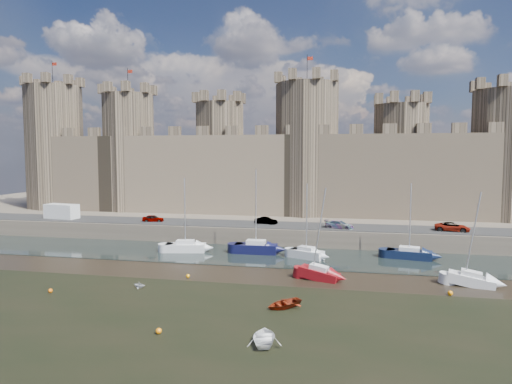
# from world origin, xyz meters

# --- Properties ---
(ground) EXTENTS (160.00, 160.00, 0.00)m
(ground) POSITION_xyz_m (0.00, 0.00, 0.00)
(ground) COLOR black
(ground) RESTS_ON ground
(seaweed_patch) EXTENTS (70.00, 34.00, 0.01)m
(seaweed_patch) POSITION_xyz_m (0.00, -6.00, 0.01)
(seaweed_patch) COLOR black
(seaweed_patch) RESTS_ON ground
(water_channel) EXTENTS (160.00, 12.00, 0.08)m
(water_channel) POSITION_xyz_m (0.00, 24.00, 0.04)
(water_channel) COLOR black
(water_channel) RESTS_ON ground
(quay) EXTENTS (160.00, 60.00, 2.50)m
(quay) POSITION_xyz_m (0.00, 60.00, 1.25)
(quay) COLOR #4C443A
(quay) RESTS_ON ground
(road) EXTENTS (160.00, 7.00, 0.10)m
(road) POSITION_xyz_m (0.00, 34.00, 2.55)
(road) COLOR black
(road) RESTS_ON quay
(castle) EXTENTS (108.50, 11.00, 29.00)m
(castle) POSITION_xyz_m (-0.64, 48.00, 11.67)
(castle) COLOR #42382B
(castle) RESTS_ON quay
(car_0) EXTENTS (3.50, 1.88, 1.13)m
(car_0) POSITION_xyz_m (-20.68, 33.35, 3.07)
(car_0) COLOR gray
(car_0) RESTS_ON quay
(car_1) EXTENTS (3.56, 1.75, 1.12)m
(car_1) POSITION_xyz_m (-2.78, 34.51, 3.06)
(car_1) COLOR gray
(car_1) RESTS_ON quay
(car_2) EXTENTS (4.43, 2.74, 1.20)m
(car_2) POSITION_xyz_m (8.24, 32.65, 3.10)
(car_2) COLOR gray
(car_2) RESTS_ON quay
(car_3) EXTENTS (4.87, 2.81, 1.28)m
(car_3) POSITION_xyz_m (23.59, 33.30, 3.14)
(car_3) COLOR gray
(car_3) RESTS_ON quay
(van) EXTENTS (5.87, 3.04, 2.44)m
(van) POSITION_xyz_m (-36.92, 33.50, 3.72)
(van) COLOR silver
(van) RESTS_ON quay
(sailboat_0) EXTENTS (5.59, 2.96, 9.93)m
(sailboat_0) POSITION_xyz_m (-11.90, 24.11, 0.78)
(sailboat_0) COLOR silver
(sailboat_0) RESTS_ON ground
(sailboat_1) EXTENTS (5.58, 2.24, 11.13)m
(sailboat_1) POSITION_xyz_m (-2.41, 25.13, 0.86)
(sailboat_1) COLOR black
(sailboat_1) RESTS_ON ground
(sailboat_2) EXTENTS (4.69, 3.23, 9.43)m
(sailboat_2) POSITION_xyz_m (4.40, 23.54, 0.77)
(sailboat_2) COLOR silver
(sailboat_2) RESTS_ON ground
(sailboat_3) EXTENTS (5.71, 3.03, 9.51)m
(sailboat_3) POSITION_xyz_m (17.09, 25.96, 0.75)
(sailboat_3) COLOR black
(sailboat_3) RESTS_ON ground
(sailboat_4) EXTENTS (4.45, 2.74, 9.73)m
(sailboat_4) POSITION_xyz_m (6.60, 14.21, 0.72)
(sailboat_4) COLOR maroon
(sailboat_4) RESTS_ON ground
(sailboat_5) EXTENTS (4.68, 2.69, 9.50)m
(sailboat_5) POSITION_xyz_m (21.70, 15.00, 0.70)
(sailboat_5) COLOR silver
(sailboat_5) RESTS_ON ground
(dinghy_2) EXTENTS (2.90, 3.68, 0.69)m
(dinghy_2) POSITION_xyz_m (3.94, -2.73, 0.35)
(dinghy_2) COLOR white
(dinghy_2) RESTS_ON ground
(dinghy_3) EXTENTS (1.24, 1.08, 0.64)m
(dinghy_3) POSITION_xyz_m (-10.54, 7.62, 0.32)
(dinghy_3) COLOR silver
(dinghy_3) RESTS_ON ground
(dinghy_4) EXTENTS (3.86, 3.72, 0.65)m
(dinghy_4) POSITION_xyz_m (4.23, 4.69, 0.33)
(dinghy_4) COLOR maroon
(dinghy_4) RESTS_ON ground
(buoy_0) EXTENTS (0.41, 0.41, 0.41)m
(buoy_0) POSITION_xyz_m (-18.13, 4.45, 0.20)
(buoy_0) COLOR orange
(buoy_0) RESTS_ON ground
(buoy_1) EXTENTS (0.43, 0.43, 0.43)m
(buoy_1) POSITION_xyz_m (-7.10, 12.00, 0.22)
(buoy_1) COLOR orange
(buoy_1) RESTS_ON ground
(buoy_2) EXTENTS (0.46, 0.46, 0.46)m
(buoy_2) POSITION_xyz_m (-3.93, -2.81, 0.23)
(buoy_2) COLOR orange
(buoy_2) RESTS_ON ground
(buoy_3) EXTENTS (0.48, 0.48, 0.48)m
(buoy_3) POSITION_xyz_m (18.97, 11.20, 0.24)
(buoy_3) COLOR orange
(buoy_3) RESTS_ON ground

